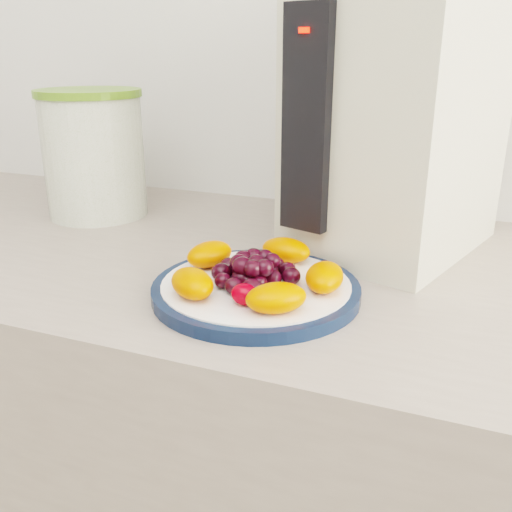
% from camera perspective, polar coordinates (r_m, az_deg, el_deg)
% --- Properties ---
extents(counter, '(3.50, 0.60, 0.90)m').
position_cam_1_polar(counter, '(1.04, 2.45, -24.23)').
color(counter, gray).
rests_on(counter, floor).
extents(plate_rim, '(0.24, 0.24, 0.01)m').
position_cam_1_polar(plate_rim, '(0.67, 0.00, -3.43)').
color(plate_rim, '#0D1C37').
rests_on(plate_rim, counter).
extents(plate_face, '(0.22, 0.22, 0.02)m').
position_cam_1_polar(plate_face, '(0.67, 0.00, -3.36)').
color(plate_face, white).
rests_on(plate_face, counter).
extents(canister, '(0.18, 0.18, 0.20)m').
position_cam_1_polar(canister, '(1.01, -15.86, 9.45)').
color(canister, '#485E15').
rests_on(canister, counter).
extents(canister_lid, '(0.18, 0.18, 0.01)m').
position_cam_1_polar(canister_lid, '(1.00, -16.45, 15.37)').
color(canister_lid, '#598227').
rests_on(canister_lid, canister).
extents(appliance_body, '(0.28, 0.34, 0.37)m').
position_cam_1_polar(appliance_body, '(0.82, 14.26, 13.21)').
color(appliance_body, beige).
rests_on(appliance_body, counter).
extents(appliance_panel, '(0.07, 0.04, 0.27)m').
position_cam_1_polar(appliance_panel, '(0.72, 5.15, 13.19)').
color(appliance_panel, black).
rests_on(appliance_panel, appliance_body).
extents(appliance_led, '(0.01, 0.01, 0.01)m').
position_cam_1_polar(appliance_led, '(0.70, 4.87, 21.58)').
color(appliance_led, '#FF0C05').
rests_on(appliance_led, appliance_panel).
extents(fruit_plate, '(0.21, 0.20, 0.04)m').
position_cam_1_polar(fruit_plate, '(0.65, -0.03, -1.57)').
color(fruit_plate, '#FD4F00').
rests_on(fruit_plate, plate_face).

